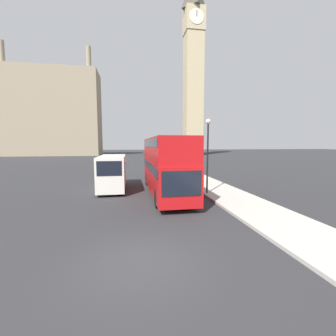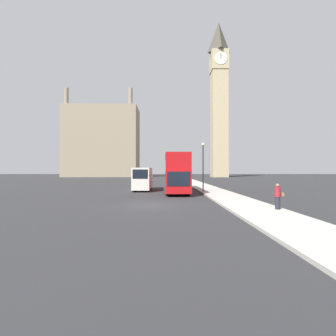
{
  "view_description": "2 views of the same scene",
  "coord_description": "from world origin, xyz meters",
  "px_view_note": "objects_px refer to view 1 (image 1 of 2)",
  "views": [
    {
      "loc": [
        -0.31,
        -6.95,
        3.75
      ],
      "look_at": [
        2.74,
        10.88,
        1.84
      ],
      "focal_mm": 24.0,
      "sensor_mm": 36.0,
      "label": 1
    },
    {
      "loc": [
        1.18,
        -16.22,
        2.46
      ],
      "look_at": [
        1.47,
        17.55,
        2.86
      ],
      "focal_mm": 24.0,
      "sensor_mm": 36.0,
      "label": 2
    }
  ],
  "objects_px": {
    "street_lamp": "(208,144)",
    "parked_sedan": "(113,161)",
    "clock_tower": "(193,64)",
    "red_double_decker_bus": "(165,163)",
    "white_van": "(113,172)"
  },
  "relations": [
    {
      "from": "white_van",
      "to": "street_lamp",
      "type": "distance_m",
      "value": 8.05
    },
    {
      "from": "white_van",
      "to": "parked_sedan",
      "type": "distance_m",
      "value": 22.77
    },
    {
      "from": "street_lamp",
      "to": "parked_sedan",
      "type": "height_order",
      "value": "street_lamp"
    },
    {
      "from": "clock_tower",
      "to": "red_double_decker_bus",
      "type": "xyz_separation_m",
      "value": [
        -19.35,
        -60.39,
        -28.51
      ]
    },
    {
      "from": "white_van",
      "to": "street_lamp",
      "type": "relative_size",
      "value": 1.12
    },
    {
      "from": "clock_tower",
      "to": "street_lamp",
      "type": "xyz_separation_m",
      "value": [
        -16.39,
        -61.5,
        -27.13
      ]
    },
    {
      "from": "clock_tower",
      "to": "parked_sedan",
      "type": "distance_m",
      "value": 52.97
    },
    {
      "from": "red_double_decker_bus",
      "to": "street_lamp",
      "type": "xyz_separation_m",
      "value": [
        2.97,
        -1.11,
        1.38
      ]
    },
    {
      "from": "street_lamp",
      "to": "parked_sedan",
      "type": "relative_size",
      "value": 1.26
    },
    {
      "from": "street_lamp",
      "to": "red_double_decker_bus",
      "type": "bearing_deg",
      "value": 159.46
    },
    {
      "from": "red_double_decker_bus",
      "to": "white_van",
      "type": "distance_m",
      "value": 4.66
    },
    {
      "from": "white_van",
      "to": "red_double_decker_bus",
      "type": "bearing_deg",
      "value": -27.22
    },
    {
      "from": "street_lamp",
      "to": "parked_sedan",
      "type": "xyz_separation_m",
      "value": [
        -8.68,
        25.91,
        -3.04
      ]
    },
    {
      "from": "parked_sedan",
      "to": "street_lamp",
      "type": "bearing_deg",
      "value": -71.47
    },
    {
      "from": "clock_tower",
      "to": "red_double_decker_bus",
      "type": "relative_size",
      "value": 5.45
    }
  ]
}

